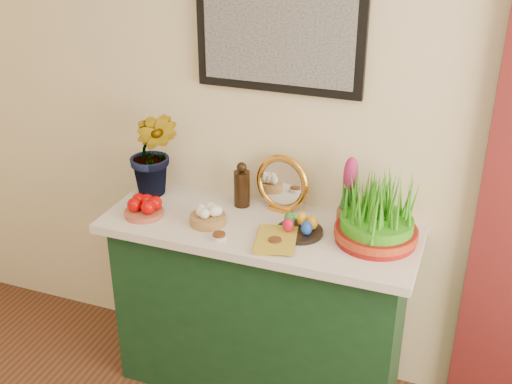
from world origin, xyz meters
TOP-DOWN VIEW (x-y plane):
  - sideboard at (-0.08, 2.00)m, footprint 1.30×0.45m
  - tablecloth at (-0.08, 2.00)m, footprint 1.40×0.55m
  - hyacinth_green at (-0.65, 2.11)m, footprint 0.32×0.28m
  - apple_bowl at (-0.60, 1.90)m, footprint 0.22×0.22m
  - garlic_basket at (-0.30, 1.93)m, footprint 0.17×0.17m
  - vinegar_cruet at (-0.22, 2.15)m, footprint 0.07×0.07m
  - mirror at (-0.04, 2.17)m, footprint 0.27×0.10m
  - book at (-0.05, 1.86)m, footprint 0.20×0.25m
  - spice_dish_left at (-0.20, 1.82)m, footprint 0.07×0.07m
  - spice_dish_right at (0.04, 1.86)m, footprint 0.07×0.07m
  - egg_plate at (0.10, 1.98)m, footprint 0.25×0.25m
  - hyacinth_pink at (0.28, 2.12)m, footprint 0.10×0.10m
  - wheatgrass_sabzeh at (0.42, 2.04)m, footprint 0.35×0.35m

SIDE VIEW (x-z plane):
  - sideboard at x=-0.08m, z-range 0.00..0.85m
  - tablecloth at x=-0.08m, z-range 0.85..0.89m
  - spice_dish_left at x=-0.20m, z-range 0.89..0.92m
  - spice_dish_right at x=0.04m, z-range 0.89..0.92m
  - book at x=-0.05m, z-range 0.89..0.92m
  - egg_plate at x=0.10m, z-range 0.88..0.96m
  - garlic_basket at x=-0.30m, z-range 0.88..0.97m
  - apple_bowl at x=-0.60m, z-range 0.88..0.97m
  - vinegar_cruet at x=-0.22m, z-range 0.88..1.09m
  - wheatgrass_sabzeh at x=0.42m, z-range 0.87..1.16m
  - mirror at x=-0.04m, z-range 0.88..1.15m
  - hyacinth_pink at x=0.28m, z-range 0.87..1.20m
  - hyacinth_green at x=-0.65m, z-range 0.89..1.46m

